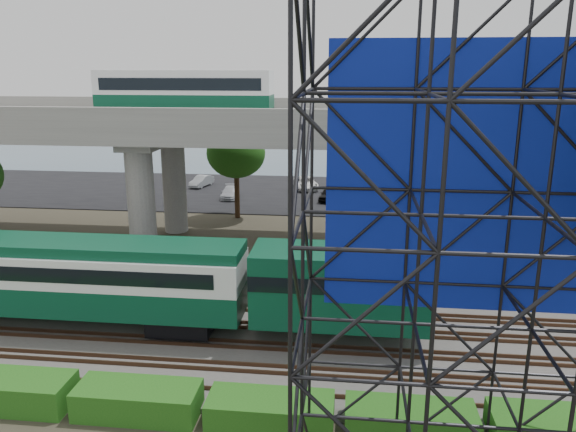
# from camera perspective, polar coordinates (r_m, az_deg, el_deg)

# --- Properties ---
(ground) EXTENTS (140.00, 140.00, 0.00)m
(ground) POSITION_cam_1_polar(r_m,az_deg,el_deg) (25.61, -2.64, -14.61)
(ground) COLOR #474233
(ground) RESTS_ON ground
(ballast_bed) EXTENTS (90.00, 12.00, 0.20)m
(ballast_bed) POSITION_cam_1_polar(r_m,az_deg,el_deg) (27.30, -1.96, -12.38)
(ballast_bed) COLOR slate
(ballast_bed) RESTS_ON ground
(service_road) EXTENTS (90.00, 5.00, 0.08)m
(service_road) POSITION_cam_1_polar(r_m,az_deg,el_deg) (35.03, 0.09, -6.11)
(service_road) COLOR black
(service_road) RESTS_ON ground
(parking_lot) EXTENTS (90.00, 18.00, 0.08)m
(parking_lot) POSITION_cam_1_polar(r_m,az_deg,el_deg) (57.49, 2.73, 2.29)
(parking_lot) COLOR black
(parking_lot) RESTS_ON ground
(harbor_water) EXTENTS (140.00, 40.00, 0.03)m
(harbor_water) POSITION_cam_1_polar(r_m,az_deg,el_deg) (79.08, 3.83, 5.74)
(harbor_water) COLOR #3F5768
(harbor_water) RESTS_ON ground
(rail_tracks) EXTENTS (90.00, 9.52, 0.16)m
(rail_tracks) POSITION_cam_1_polar(r_m,az_deg,el_deg) (27.22, -1.97, -12.04)
(rail_tracks) COLOR #472D1E
(rail_tracks) RESTS_ON ballast_bed
(commuter_train) EXTENTS (29.30, 3.06, 4.30)m
(commuter_train) POSITION_cam_1_polar(r_m,az_deg,el_deg) (28.64, -19.33, -5.84)
(commuter_train) COLOR black
(commuter_train) RESTS_ON rail_tracks
(overpass) EXTENTS (80.00, 12.00, 12.40)m
(overpass) POSITION_cam_1_polar(r_m,az_deg,el_deg) (38.47, 0.18, 8.36)
(overpass) COLOR #9E9B93
(overpass) RESTS_ON ground
(scaffold_tower) EXTENTS (9.36, 6.36, 15.00)m
(scaffold_tower) POSITION_cam_1_polar(r_m,az_deg,el_deg) (15.28, 18.70, -5.60)
(scaffold_tower) COLOR black
(scaffold_tower) RESTS_ON ground
(hedge_strip) EXTENTS (34.60, 1.80, 1.20)m
(hedge_strip) POSITION_cam_1_polar(r_m,az_deg,el_deg) (21.57, -1.78, -19.08)
(hedge_strip) COLOR #185212
(hedge_strip) RESTS_ON ground
(trees) EXTENTS (40.94, 16.94, 7.69)m
(trees) POSITION_cam_1_polar(r_m,az_deg,el_deg) (39.68, -5.71, 4.63)
(trees) COLOR #382314
(trees) RESTS_ON ground
(parked_cars) EXTENTS (37.20, 9.73, 1.32)m
(parked_cars) POSITION_cam_1_polar(r_m,az_deg,el_deg) (57.06, 4.71, 2.82)
(parked_cars) COLOR white
(parked_cars) RESTS_ON parking_lot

